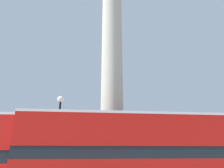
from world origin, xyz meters
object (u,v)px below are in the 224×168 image
Objects in this scene: monument_column at (112,94)px; bus_c at (126,154)px; equestrian_statue at (10,162)px; street_lamp at (58,134)px.

monument_column is 7.05m from bus_c.
equestrian_statue reaches higher than bus_c.
bus_c is at bearing -88.78° from monument_column.
street_lamp is (-3.96, 3.23, 1.17)m from bus_c.
monument_column reaches higher than street_lamp.
street_lamp is at bearing 140.71° from bus_c.
equestrian_statue is at bearing 125.59° from street_lamp.
monument_column reaches higher than equestrian_statue.
monument_column is 5.58m from street_lamp.
bus_c is 1.70× the size of street_lamp.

